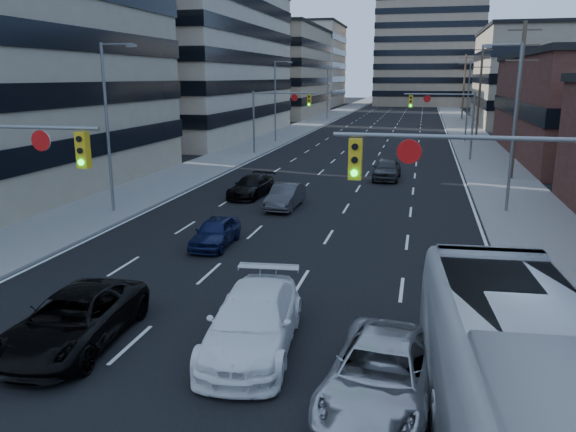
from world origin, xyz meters
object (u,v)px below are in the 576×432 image
(black_pickup, at_px, (74,320))
(sedan_blue, at_px, (215,232))
(white_van, at_px, (253,322))
(silver_suv, at_px, (381,374))

(black_pickup, relative_size, sedan_blue, 1.43)
(black_pickup, height_order, sedan_blue, black_pickup)
(black_pickup, distance_m, sedan_blue, 9.82)
(black_pickup, bearing_deg, sedan_blue, 83.10)
(black_pickup, xyz_separation_m, sedan_blue, (0.46, 9.81, -0.11))
(white_van, distance_m, sedan_blue, 9.95)
(black_pickup, bearing_deg, silver_suv, -10.32)
(sedan_blue, bearing_deg, silver_suv, -54.66)
(white_van, xyz_separation_m, silver_suv, (3.60, -1.81, -0.10))
(white_van, bearing_deg, black_pickup, -175.34)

